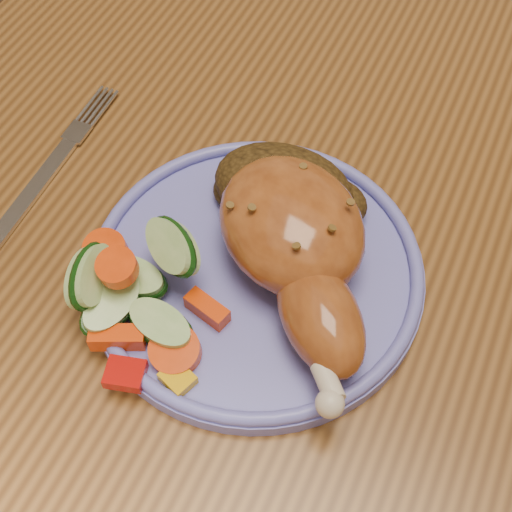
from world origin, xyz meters
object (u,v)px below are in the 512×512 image
Objects in this scene: dining_table at (381,309)px; chair_far at (500,36)px; plate at (256,272)px; fork at (49,170)px.

chair_far is (0.00, 0.63, -0.17)m from dining_table.
dining_table is at bearing 35.51° from plate.
plate is 1.47× the size of fork.
plate is at bearing -6.41° from fork.
fork is (-0.28, -0.67, 0.26)m from chair_far.
plate is 0.20m from fork.
fork is at bearing -171.80° from dining_table.
chair_far reaches higher than fork.
fork is at bearing 173.59° from plate.
plate is (-0.09, -0.06, 0.09)m from dining_table.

